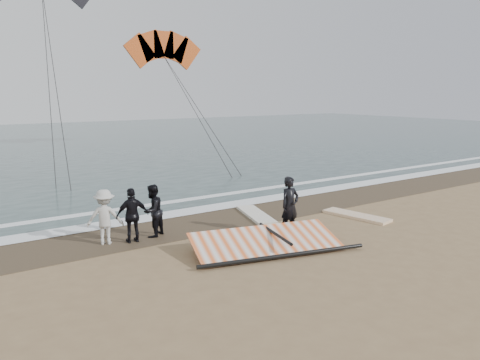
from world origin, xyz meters
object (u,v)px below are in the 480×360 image
(man_main, at_px, (290,206))
(sail_rig, at_px, (261,243))
(board_white, at_px, (356,216))
(board_cream, at_px, (256,215))

(man_main, height_order, sail_rig, man_main)
(sail_rig, bearing_deg, man_main, 23.99)
(man_main, bearing_deg, board_white, 2.66)
(board_cream, bearing_deg, sail_rig, -107.40)
(board_white, height_order, sail_rig, sail_rig)
(man_main, bearing_deg, sail_rig, -157.03)
(man_main, height_order, board_white, man_main)
(man_main, xyz_separation_m, sail_rig, (-1.60, -0.71, -0.69))
(man_main, relative_size, board_white, 0.75)
(man_main, distance_m, board_white, 3.31)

